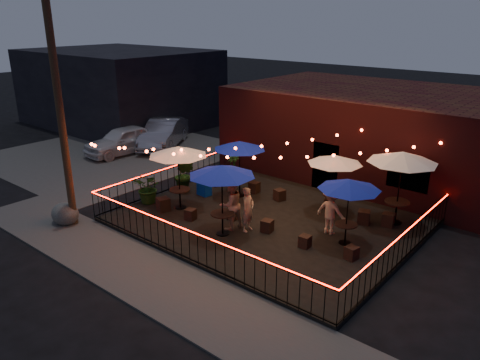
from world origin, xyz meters
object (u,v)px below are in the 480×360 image
(cafe_table_1, at_px, (240,146))
(cafe_table_4, at_px, (349,185))
(cafe_table_2, at_px, (222,171))
(cafe_table_5, at_px, (403,158))
(cafe_table_3, at_px, (335,160))
(boulder, at_px, (65,214))
(utility_pole, at_px, (61,116))
(cooler, at_px, (204,186))
(cafe_table_0, at_px, (178,152))

(cafe_table_1, xyz_separation_m, cafe_table_4, (5.39, -1.06, -0.11))
(cafe_table_2, bearing_deg, cafe_table_5, 48.07)
(cafe_table_3, height_order, cafe_table_4, cafe_table_3)
(cafe_table_4, distance_m, boulder, 10.17)
(utility_pole, bearing_deg, cooler, 68.98)
(cafe_table_3, bearing_deg, boulder, -136.00)
(cafe_table_5, bearing_deg, utility_pole, -141.22)
(cafe_table_1, relative_size, cooler, 3.56)
(cafe_table_5, xyz_separation_m, boulder, (-9.38, -7.47, -2.20))
(utility_pole, distance_m, cafe_table_1, 6.75)
(cafe_table_0, distance_m, cooler, 2.46)
(cafe_table_0, distance_m, cafe_table_1, 2.63)
(cafe_table_2, distance_m, cooler, 4.21)
(utility_pole, height_order, cooler, utility_pole)
(cafe_table_5, bearing_deg, cafe_table_4, -103.62)
(utility_pole, xyz_separation_m, boulder, (-0.29, -0.16, -3.62))
(utility_pole, relative_size, cafe_table_3, 3.11)
(cafe_table_4, distance_m, cafe_table_5, 2.71)
(utility_pole, relative_size, cafe_table_2, 2.71)
(cafe_table_3, distance_m, cafe_table_5, 2.36)
(cafe_table_1, xyz_separation_m, boulder, (-3.36, -5.93, -1.90))
(utility_pole, distance_m, cafe_table_5, 11.75)
(cafe_table_1, bearing_deg, boulder, -119.55)
(utility_pole, distance_m, cooler, 6.28)
(cafe_table_1, distance_m, cooler, 2.29)
(cafe_table_0, xyz_separation_m, cafe_table_4, (6.35, 1.39, -0.23))
(cafe_table_0, bearing_deg, cafe_table_5, 29.75)
(cafe_table_2, xyz_separation_m, boulder, (-5.20, -2.81, -2.02))
(cafe_table_1, relative_size, cafe_table_4, 1.11)
(utility_pole, distance_m, cafe_table_2, 5.80)
(cafe_table_4, height_order, cooler, cafe_table_4)
(boulder, bearing_deg, cooler, 66.80)
(cafe_table_0, height_order, cafe_table_4, cafe_table_0)
(cafe_table_5, xyz_separation_m, cooler, (-7.21, -2.41, -2.05))
(cafe_table_2, bearing_deg, cafe_table_3, 64.65)
(utility_pole, xyz_separation_m, cafe_table_3, (6.84, 6.71, -1.79))
(utility_pole, relative_size, cafe_table_0, 2.76)
(utility_pole, height_order, cafe_table_1, utility_pole)
(cafe_table_2, relative_size, cafe_table_5, 1.02)
(cafe_table_4, xyz_separation_m, boulder, (-8.75, -4.87, -1.79))
(cafe_table_3, bearing_deg, cafe_table_2, -115.35)
(utility_pole, bearing_deg, cafe_table_4, 29.07)
(cafe_table_1, xyz_separation_m, cafe_table_5, (6.02, 1.54, 0.30))
(cafe_table_0, height_order, cafe_table_2, cafe_table_2)
(cafe_table_2, height_order, cafe_table_4, cafe_table_2)
(cafe_table_1, height_order, cafe_table_3, cafe_table_1)
(cooler, bearing_deg, boulder, -107.58)
(cafe_table_0, height_order, cafe_table_5, cafe_table_5)
(cafe_table_4, xyz_separation_m, cafe_table_5, (0.63, 2.60, 0.42))
(cafe_table_0, bearing_deg, utility_pole, -122.50)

